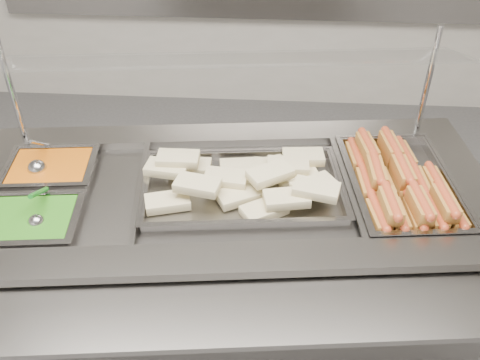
# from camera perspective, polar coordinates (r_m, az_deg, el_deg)

# --- Properties ---
(steam_counter) EXTENTS (1.73, 0.91, 0.79)m
(steam_counter) POSITION_cam_1_polar(r_m,az_deg,el_deg) (1.92, -1.33, -9.96)
(steam_counter) COLOR slate
(steam_counter) RESTS_ON ground
(tray_rail) EXTENTS (1.60, 0.50, 0.05)m
(tray_rail) POSITION_cam_1_polar(r_m,az_deg,el_deg) (1.36, -1.02, -13.77)
(tray_rail) COLOR gray
(tray_rail) RESTS_ON steam_counter
(sneeze_guard) EXTENTS (1.47, 0.42, 0.39)m
(sneeze_guard) POSITION_cam_1_polar(r_m,az_deg,el_deg) (1.65, -1.88, 12.42)
(sneeze_guard) COLOR silver
(sneeze_guard) RESTS_ON steam_counter
(pan_hotdogs) EXTENTS (0.35, 0.51, 0.09)m
(pan_hotdogs) POSITION_cam_1_polar(r_m,az_deg,el_deg) (1.77, 16.63, -1.00)
(pan_hotdogs) COLOR gray
(pan_hotdogs) RESTS_ON steam_counter
(pan_wraps) EXTENTS (0.63, 0.42, 0.06)m
(pan_wraps) POSITION_cam_1_polar(r_m,az_deg,el_deg) (1.67, 0.30, -1.17)
(pan_wraps) COLOR gray
(pan_wraps) RESTS_ON steam_counter
(pan_beans) EXTENTS (0.29, 0.24, 0.09)m
(pan_beans) POSITION_cam_1_polar(r_m,az_deg,el_deg) (1.86, -19.39, 0.52)
(pan_beans) COLOR gray
(pan_beans) RESTS_ON steam_counter
(pan_peas) EXTENTS (0.29, 0.24, 0.09)m
(pan_peas) POSITION_cam_1_polar(r_m,az_deg,el_deg) (1.67, -21.33, -4.74)
(pan_peas) COLOR gray
(pan_peas) RESTS_ON steam_counter
(hotdogs_in_buns) EXTENTS (0.32, 0.47, 0.10)m
(hotdogs_in_buns) POSITION_cam_1_polar(r_m,az_deg,el_deg) (1.73, 16.60, -0.24)
(hotdogs_in_buns) COLOR #9D6121
(hotdogs_in_buns) RESTS_ON pan_hotdogs
(tortilla_wraps) EXTENTS (0.61, 0.35, 0.09)m
(tortilla_wraps) POSITION_cam_1_polar(r_m,az_deg,el_deg) (1.66, 0.97, 0.20)
(tortilla_wraps) COLOR #C5B384
(tortilla_wraps) RESTS_ON pan_wraps
(ladle) EXTENTS (0.06, 0.17, 0.14)m
(ladle) POSITION_cam_1_polar(r_m,az_deg,el_deg) (1.84, -20.79, 1.29)
(ladle) COLOR #A8A8AD
(ladle) RESTS_ON pan_beans
(serving_spoon) EXTENTS (0.05, 0.16, 0.12)m
(serving_spoon) POSITION_cam_1_polar(r_m,az_deg,el_deg) (1.63, -20.83, -3.69)
(serving_spoon) COLOR #A8A8AD
(serving_spoon) RESTS_ON pan_peas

